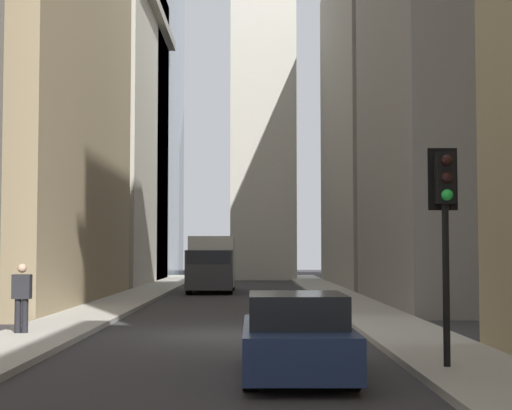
{
  "coord_description": "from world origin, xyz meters",
  "views": [
    {
      "loc": [
        -20.37,
        -0.65,
        2.14
      ],
      "look_at": [
        17.25,
        -0.85,
        4.25
      ],
      "focal_mm": 56.64,
      "sensor_mm": 36.0,
      "label": 1
    }
  ],
  "objects_px": {
    "traffic_light_foreground": "(445,205)",
    "pedestrian": "(22,295)",
    "sedan_navy": "(296,338)",
    "discarded_bottle": "(349,310)",
    "delivery_truck": "(212,263)"
  },
  "relations": [
    {
      "from": "delivery_truck",
      "to": "traffic_light_foreground",
      "type": "bearing_deg",
      "value": -168.83
    },
    {
      "from": "traffic_light_foreground",
      "to": "pedestrian",
      "type": "relative_size",
      "value": 2.27
    },
    {
      "from": "delivery_truck",
      "to": "sedan_navy",
      "type": "bearing_deg",
      "value": -174.23
    },
    {
      "from": "delivery_truck",
      "to": "traffic_light_foreground",
      "type": "height_order",
      "value": "traffic_light_foreground"
    },
    {
      "from": "sedan_navy",
      "to": "traffic_light_foreground",
      "type": "height_order",
      "value": "traffic_light_foreground"
    },
    {
      "from": "delivery_truck",
      "to": "sedan_navy",
      "type": "height_order",
      "value": "delivery_truck"
    },
    {
      "from": "pedestrian",
      "to": "discarded_bottle",
      "type": "xyz_separation_m",
      "value": [
        5.77,
        -8.65,
        -0.8
      ]
    },
    {
      "from": "sedan_navy",
      "to": "discarded_bottle",
      "type": "relative_size",
      "value": 15.93
    },
    {
      "from": "delivery_truck",
      "to": "sedan_navy",
      "type": "relative_size",
      "value": 1.5
    },
    {
      "from": "sedan_navy",
      "to": "discarded_bottle",
      "type": "xyz_separation_m",
      "value": [
        11.74,
        -2.32,
        -0.42
      ]
    },
    {
      "from": "traffic_light_foreground",
      "to": "discarded_bottle",
      "type": "xyz_separation_m",
      "value": [
        11.46,
        0.29,
        -2.68
      ]
    },
    {
      "from": "delivery_truck",
      "to": "discarded_bottle",
      "type": "xyz_separation_m",
      "value": [
        -15.96,
        -5.12,
        -1.21
      ]
    },
    {
      "from": "delivery_truck",
      "to": "discarded_bottle",
      "type": "distance_m",
      "value": 16.81
    },
    {
      "from": "sedan_navy",
      "to": "pedestrian",
      "type": "height_order",
      "value": "pedestrian"
    },
    {
      "from": "traffic_light_foreground",
      "to": "pedestrian",
      "type": "distance_m",
      "value": 10.77
    }
  ]
}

